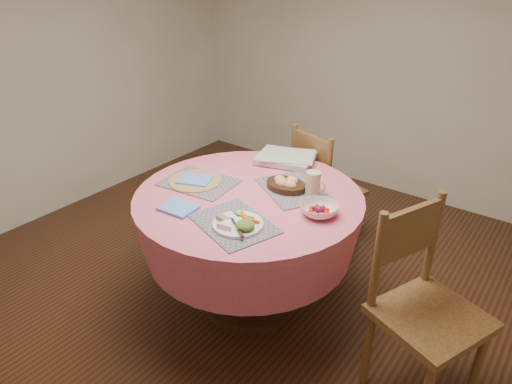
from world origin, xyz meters
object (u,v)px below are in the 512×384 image
at_px(dinner_plate, 238,224).
at_px(fruit_bowl, 319,210).
at_px(chair_right, 422,303).
at_px(wicker_trivet, 195,181).
at_px(bread_bowl, 286,184).
at_px(latte_mug, 313,184).
at_px(dining_table, 249,225).
at_px(chair_back, 322,186).

bearing_deg(dinner_plate, fruit_bowl, 54.02).
relative_size(chair_right, wicker_trivet, 3.18).
distance_m(dinner_plate, bread_bowl, 0.47).
bearing_deg(latte_mug, dining_table, -145.67).
relative_size(chair_back, wicker_trivet, 3.00).
distance_m(dining_table, fruit_bowl, 0.47).
xyz_separation_m(chair_right, fruit_bowl, (-0.57, 0.02, 0.28)).
height_order(chair_back, fruit_bowl, chair_back).
height_order(chair_right, bread_bowl, chair_right).
xyz_separation_m(dinner_plate, bread_bowl, (-0.04, 0.47, 0.01)).
bearing_deg(chair_back, bread_bowl, 117.76).
height_order(wicker_trivet, latte_mug, latte_mug).
bearing_deg(chair_back, chair_right, 157.45).
relative_size(dining_table, wicker_trivet, 4.13).
distance_m(chair_back, fruit_bowl, 0.94).
bearing_deg(fruit_bowl, dining_table, -175.02).
relative_size(chair_right, bread_bowl, 4.15).
xyz_separation_m(chair_right, wicker_trivet, (-1.32, -0.08, 0.26)).
distance_m(chair_right, dinner_plate, 0.91).
bearing_deg(dinner_plate, bread_bowl, 95.24).
distance_m(chair_back, latte_mug, 0.78).
height_order(dining_table, wicker_trivet, wicker_trivet).
height_order(dining_table, chair_right, chair_right).
bearing_deg(wicker_trivet, fruit_bowl, 7.45).
height_order(chair_right, latte_mug, chair_right).
bearing_deg(chair_right, dinner_plate, 132.97).
xyz_separation_m(bread_bowl, latte_mug, (0.16, 0.02, 0.04)).
bearing_deg(chair_right, chair_back, 71.82).
xyz_separation_m(wicker_trivet, dinner_plate, (0.51, -0.24, 0.02)).
xyz_separation_m(dining_table, fruit_bowl, (0.41, 0.04, 0.22)).
relative_size(dining_table, chair_back, 1.38).
height_order(dining_table, latte_mug, latte_mug).
distance_m(chair_back, dinner_plate, 1.18).
xyz_separation_m(wicker_trivet, latte_mug, (0.62, 0.26, 0.07)).
bearing_deg(chair_right, bread_bowl, 101.53).
bearing_deg(wicker_trivet, chair_back, 69.05).
bearing_deg(chair_right, wicker_trivet, 115.12).
bearing_deg(dinner_plate, latte_mug, 76.96).
distance_m(dining_table, dinner_plate, 0.41).
bearing_deg(bread_bowl, chair_right, -10.12).
bearing_deg(fruit_bowl, wicker_trivet, -172.55).
distance_m(chair_back, bread_bowl, 0.74).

